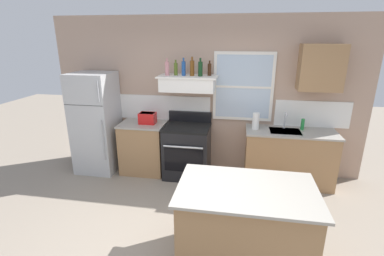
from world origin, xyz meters
TOP-DOWN VIEW (x-y plane):
  - ground_plane at (0.00, 0.00)m, footprint 16.00×16.00m
  - back_wall at (0.03, 2.23)m, footprint 5.40×0.11m
  - refrigerator at (-1.90, 1.84)m, footprint 0.70×0.72m
  - counter_left_of_stove at (-1.05, 1.90)m, footprint 0.79×0.63m
  - toaster at (-0.96, 1.90)m, footprint 0.30×0.20m
  - stove_range at (-0.25, 1.86)m, footprint 0.76×0.69m
  - range_hood_shelf at (-0.25, 1.96)m, footprint 0.96×0.52m
  - bottle_rose_pink at (-0.59, 1.93)m, footprint 0.07×0.07m
  - bottle_olive_oil_square at (-0.45, 1.97)m, footprint 0.06×0.06m
  - bottle_blue_liqueur at (-0.32, 1.94)m, footprint 0.07×0.07m
  - bottle_amber_wine at (-0.18, 1.95)m, footprint 0.07×0.07m
  - bottle_dark_green_wine at (-0.04, 1.92)m, footprint 0.07×0.07m
  - bottle_brown_stout at (0.10, 2.01)m, footprint 0.06×0.06m
  - counter_right_with_sink at (1.45, 1.90)m, footprint 1.43×0.63m
  - sink_faucet at (1.35, 2.00)m, footprint 0.03×0.17m
  - paper_towel_roll at (0.88, 1.90)m, footprint 0.11×0.11m
  - dish_soap_bottle at (1.63, 2.00)m, footprint 0.06×0.06m
  - kitchen_island at (0.73, -0.04)m, footprint 1.40×0.90m
  - upper_cabinet_right at (1.80, 2.04)m, footprint 0.64×0.32m

SIDE VIEW (x-z plane):
  - ground_plane at x=0.00m, z-range 0.00..0.00m
  - counter_left_of_stove at x=-1.05m, z-range 0.00..0.91m
  - counter_right_with_sink at x=1.45m, z-range 0.00..0.91m
  - kitchen_island at x=0.73m, z-range 0.00..0.91m
  - stove_range at x=-0.25m, z-range -0.08..1.01m
  - refrigerator at x=-1.90m, z-range 0.00..1.77m
  - dish_soap_bottle at x=1.63m, z-range 0.91..1.09m
  - toaster at x=-0.96m, z-range 0.91..1.10m
  - paper_towel_roll at x=0.88m, z-range 0.91..1.18m
  - sink_faucet at x=1.35m, z-range 0.94..1.22m
  - back_wall at x=0.03m, z-range 0.00..2.70m
  - range_hood_shelf at x=-0.25m, z-range 1.50..1.75m
  - bottle_brown_stout at x=0.10m, z-range 1.73..1.97m
  - bottle_olive_oil_square at x=-0.45m, z-range 1.73..1.97m
  - bottle_rose_pink at x=-0.59m, z-range 1.72..2.00m
  - bottle_blue_liqueur at x=-0.32m, z-range 1.72..2.01m
  - bottle_dark_green_wine at x=-0.04m, z-range 1.72..2.01m
  - bottle_amber_wine at x=-0.18m, z-range 1.72..2.02m
  - upper_cabinet_right at x=1.80m, z-range 1.55..2.25m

